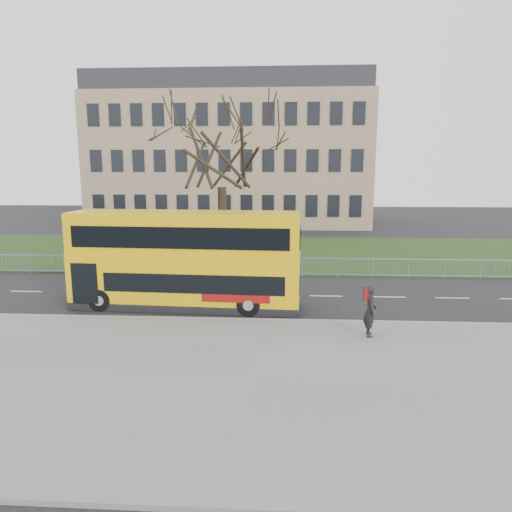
{
  "coord_description": "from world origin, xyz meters",
  "views": [
    {
      "loc": [
        0.84,
        -19.02,
        5.96
      ],
      "look_at": [
        -0.32,
        1.0,
        2.22
      ],
      "focal_mm": 32.0,
      "sensor_mm": 36.0,
      "label": 1
    }
  ],
  "objects": [
    {
      "name": "grass_verge",
      "position": [
        0.0,
        14.3,
        0.04
      ],
      "size": [
        80.0,
        15.4,
        0.08
      ],
      "primitive_type": "cube",
      "color": "#1E3914",
      "rests_on": "ground"
    },
    {
      "name": "yellow_bus",
      "position": [
        -3.36,
        0.39,
        2.24
      ],
      "size": [
        10.08,
        2.89,
        4.18
      ],
      "rotation": [
        0.0,
        0.0,
        -0.05
      ],
      "color": "#EEB90A",
      "rests_on": "ground"
    },
    {
      "name": "ground",
      "position": [
        0.0,
        0.0,
        0.0
      ],
      "size": [
        120.0,
        120.0,
        0.0
      ],
      "primitive_type": "plane",
      "color": "black",
      "rests_on": "ground"
    },
    {
      "name": "bare_tree",
      "position": [
        -3.0,
        10.0,
        5.9
      ],
      "size": [
        8.15,
        8.15,
        11.65
      ],
      "primitive_type": null,
      "color": "black",
      "rests_on": "grass_verge"
    },
    {
      "name": "civic_building",
      "position": [
        -5.0,
        35.0,
        7.0
      ],
      "size": [
        30.0,
        15.0,
        14.0
      ],
      "primitive_type": "cube",
      "color": "#8D7859",
      "rests_on": "ground"
    },
    {
      "name": "pavement",
      "position": [
        0.0,
        -6.75,
        0.06
      ],
      "size": [
        80.0,
        10.5,
        0.12
      ],
      "primitive_type": "cube",
      "color": "slate",
      "rests_on": "ground"
    },
    {
      "name": "guard_railing",
      "position": [
        0.0,
        6.6,
        0.55
      ],
      "size": [
        40.0,
        0.12,
        1.1
      ],
      "primitive_type": null,
      "color": "#6A9EBD",
      "rests_on": "ground"
    },
    {
      "name": "kerb",
      "position": [
        0.0,
        -1.55,
        0.07
      ],
      "size": [
        80.0,
        0.2,
        0.14
      ],
      "primitive_type": "cube",
      "color": "gray",
      "rests_on": "ground"
    },
    {
      "name": "pedestrian",
      "position": [
        4.01,
        -3.16,
        1.05
      ],
      "size": [
        0.45,
        0.68,
        1.85
      ],
      "primitive_type": "imported",
      "rotation": [
        0.0,
        0.0,
        1.56
      ],
      "color": "black",
      "rests_on": "pavement"
    }
  ]
}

